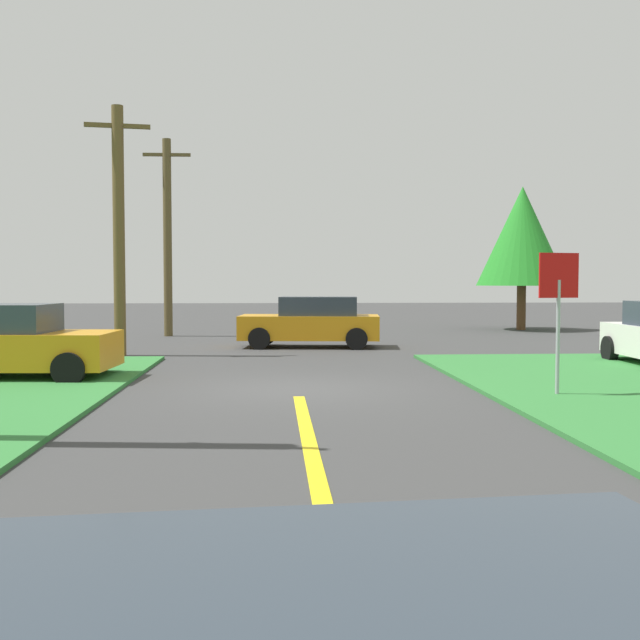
{
  "coord_description": "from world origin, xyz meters",
  "views": [
    {
      "loc": [
        -0.46,
        -14.73,
        2.09
      ],
      "look_at": [
        0.73,
        4.55,
        1.12
      ],
      "focal_mm": 42.73,
      "sensor_mm": 36.0,
      "label": 1
    }
  ],
  "objects_px": {
    "car_approaching_junction": "(312,322)",
    "parked_car_near_building": "(15,342)",
    "utility_pole_mid": "(119,228)",
    "oak_tree_left": "(522,236)",
    "stop_sign": "(559,295)",
    "utility_pole_far": "(168,235)"
  },
  "relations": [
    {
      "from": "parked_car_near_building",
      "to": "utility_pole_far",
      "type": "bearing_deg",
      "value": 87.09
    },
    {
      "from": "stop_sign",
      "to": "parked_car_near_building",
      "type": "bearing_deg",
      "value": -30.87
    },
    {
      "from": "utility_pole_mid",
      "to": "oak_tree_left",
      "type": "height_order",
      "value": "utility_pole_mid"
    },
    {
      "from": "stop_sign",
      "to": "utility_pole_mid",
      "type": "distance_m",
      "value": 12.81
    },
    {
      "from": "utility_pole_mid",
      "to": "utility_pole_far",
      "type": "height_order",
      "value": "utility_pole_far"
    },
    {
      "from": "stop_sign",
      "to": "oak_tree_left",
      "type": "relative_size",
      "value": 0.42
    },
    {
      "from": "car_approaching_junction",
      "to": "parked_car_near_building",
      "type": "height_order",
      "value": "same"
    },
    {
      "from": "utility_pole_mid",
      "to": "oak_tree_left",
      "type": "distance_m",
      "value": 18.51
    },
    {
      "from": "stop_sign",
      "to": "parked_car_near_building",
      "type": "relative_size",
      "value": 0.64
    },
    {
      "from": "car_approaching_junction",
      "to": "oak_tree_left",
      "type": "bearing_deg",
      "value": -133.3
    },
    {
      "from": "oak_tree_left",
      "to": "stop_sign",
      "type": "bearing_deg",
      "value": -106.51
    },
    {
      "from": "parked_car_near_building",
      "to": "utility_pole_far",
      "type": "distance_m",
      "value": 13.45
    },
    {
      "from": "utility_pole_far",
      "to": "car_approaching_junction",
      "type": "bearing_deg",
      "value": -45.09
    },
    {
      "from": "car_approaching_junction",
      "to": "oak_tree_left",
      "type": "xyz_separation_m",
      "value": [
        9.55,
        8.23,
        3.25
      ]
    },
    {
      "from": "car_approaching_junction",
      "to": "oak_tree_left",
      "type": "height_order",
      "value": "oak_tree_left"
    },
    {
      "from": "utility_pole_far",
      "to": "oak_tree_left",
      "type": "relative_size",
      "value": 1.21
    },
    {
      "from": "utility_pole_mid",
      "to": "parked_car_near_building",
      "type": "bearing_deg",
      "value": -102.51
    },
    {
      "from": "car_approaching_junction",
      "to": "parked_car_near_building",
      "type": "relative_size",
      "value": 1.13
    },
    {
      "from": "utility_pole_mid",
      "to": "utility_pole_far",
      "type": "bearing_deg",
      "value": 87.8
    },
    {
      "from": "car_approaching_junction",
      "to": "parked_car_near_building",
      "type": "bearing_deg",
      "value": 54.84
    },
    {
      "from": "car_approaching_junction",
      "to": "stop_sign",
      "type": "bearing_deg",
      "value": 115.38
    },
    {
      "from": "parked_car_near_building",
      "to": "stop_sign",
      "type": "bearing_deg",
      "value": -13.33
    }
  ]
}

